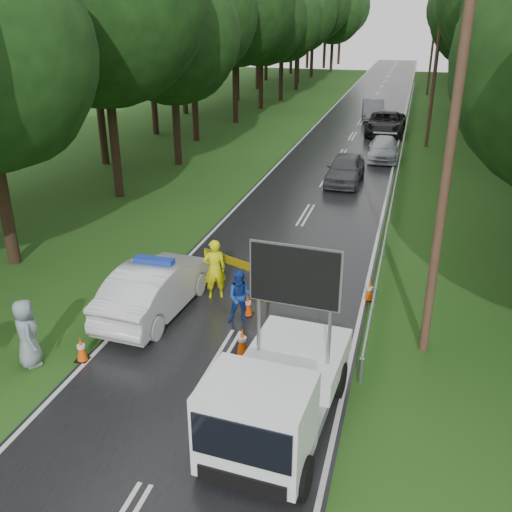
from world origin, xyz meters
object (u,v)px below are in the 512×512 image
(civilian, at_px, (241,297))
(queue_car_first, at_px, (345,169))
(work_truck, at_px, (275,395))
(police_sedan, at_px, (156,287))
(barrier, at_px, (236,267))
(queue_car_third, at_px, (386,123))
(queue_car_fourth, at_px, (373,110))
(officer, at_px, (215,269))
(queue_car_second, at_px, (383,148))

(civilian, bearing_deg, queue_car_first, 69.49)
(work_truck, bearing_deg, police_sedan, 141.08)
(police_sedan, bearing_deg, work_truck, 140.68)
(barrier, xyz_separation_m, civilian, (0.76, -1.93, -0.04))
(police_sedan, relative_size, queue_car_third, 0.87)
(barrier, bearing_deg, queue_car_fourth, 110.94)
(police_sedan, distance_m, queue_car_first, 16.17)
(work_truck, distance_m, officer, 6.73)
(work_truck, height_order, officer, work_truck)
(officer, xyz_separation_m, queue_car_third, (3.52, 28.10, -0.20))
(queue_car_fourth, bearing_deg, police_sedan, -102.41)
(queue_car_second, bearing_deg, police_sedan, -105.92)
(barrier, height_order, queue_car_first, queue_car_first)
(work_truck, xyz_separation_m, queue_car_fourth, (-1.31, 39.91, -0.27))
(barrier, relative_size, queue_car_second, 0.58)
(queue_car_third, bearing_deg, queue_car_second, -86.32)
(queue_car_first, xyz_separation_m, queue_car_fourth, (-0.21, 19.71, 0.04))
(officer, xyz_separation_m, queue_car_second, (3.89, 20.39, -0.36))
(barrier, xyz_separation_m, queue_car_fourth, (1.60, 33.44, -0.06))
(queue_car_first, height_order, queue_car_third, queue_car_third)
(civilian, relative_size, queue_car_second, 0.38)
(queue_car_first, bearing_deg, queue_car_third, 85.68)
(civilian, bearing_deg, queue_car_fourth, 71.96)
(civilian, distance_m, queue_car_second, 21.82)
(officer, height_order, queue_car_fourth, officer)
(barrier, relative_size, queue_car_first, 0.57)
(police_sedan, distance_m, barrier, 2.76)
(police_sedan, height_order, civilian, police_sedan)
(police_sedan, xyz_separation_m, barrier, (1.90, 2.00, 0.05))
(queue_car_second, xyz_separation_m, queue_car_fourth, (-1.80, 13.71, 0.16))
(police_sedan, xyz_separation_m, work_truck, (4.81, -4.47, 0.26))
(work_truck, height_order, barrier, work_truck)
(officer, distance_m, civilian, 1.79)
(officer, height_order, queue_car_third, officer)
(police_sedan, xyz_separation_m, queue_car_third, (4.93, 29.45, -0.02))
(work_truck, bearing_deg, officer, 124.30)
(work_truck, bearing_deg, queue_car_fourth, 95.85)
(queue_car_first, height_order, queue_car_second, queue_car_first)
(queue_car_first, bearing_deg, queue_car_second, 75.91)
(barrier, relative_size, civilian, 1.55)
(officer, xyz_separation_m, civilian, (1.25, -1.27, -0.17))
(officer, distance_m, queue_car_fourth, 34.17)
(police_sedan, bearing_deg, queue_car_third, -95.93)
(barrier, relative_size, officer, 1.28)
(queue_car_first, bearing_deg, police_sedan, -102.50)
(civilian, relative_size, queue_car_fourth, 0.34)
(police_sedan, bearing_deg, barrier, -129.90)
(work_truck, height_order, queue_car_first, work_truck)
(queue_car_fourth, bearing_deg, officer, -100.28)
(police_sedan, xyz_separation_m, officer, (1.41, 1.34, 0.18))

